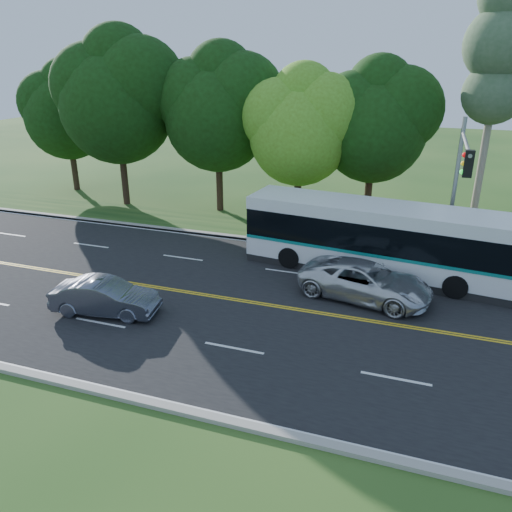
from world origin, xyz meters
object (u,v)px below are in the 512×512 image
(transit_bus, at_px, (380,240))
(suv, at_px, (366,281))
(sedan, at_px, (105,297))
(traffic_signal, at_px, (459,177))

(transit_bus, height_order, suv, transit_bus)
(sedan, distance_m, suv, 10.60)
(sedan, bearing_deg, traffic_signal, -65.84)
(suv, bearing_deg, transit_bus, 6.54)
(sedan, xyz_separation_m, suv, (9.52, 4.67, 0.07))
(transit_bus, relative_size, sedan, 3.03)
(traffic_signal, distance_m, transit_bus, 4.29)
(transit_bus, xyz_separation_m, suv, (-0.23, -2.86, -0.86))
(traffic_signal, relative_size, suv, 1.28)
(transit_bus, relative_size, suv, 2.33)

